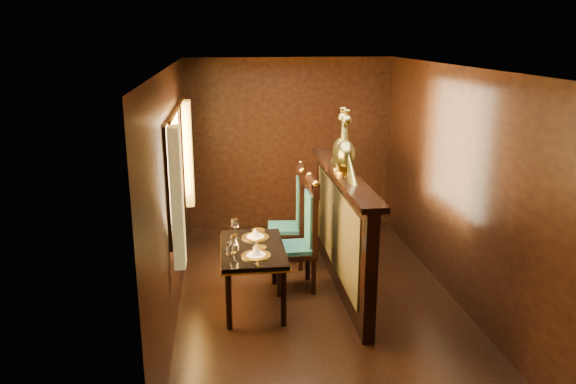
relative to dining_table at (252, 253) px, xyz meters
name	(u,v)px	position (x,y,z in m)	size (l,w,h in m)	color
ground	(317,298)	(0.71, 0.05, -0.59)	(5.00, 5.00, 0.00)	black
room_shell	(310,158)	(0.62, 0.07, 0.99)	(3.04, 5.04, 2.52)	black
partition	(341,227)	(1.03, 0.35, 0.12)	(0.26, 2.70, 1.36)	black
dining_table	(252,253)	(0.00, 0.00, 0.00)	(0.68, 1.12, 0.86)	black
chair_left	(305,231)	(0.61, 0.36, 0.09)	(0.48, 0.53, 1.32)	black
chair_right	(295,213)	(0.58, 1.03, 0.08)	(0.51, 0.53, 1.30)	black
peacock_left	(346,142)	(1.03, 0.26, 1.11)	(0.22, 0.58, 0.69)	#184838
peacock_right	(343,139)	(1.03, 0.42, 1.11)	(0.22, 0.58, 0.70)	#184838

